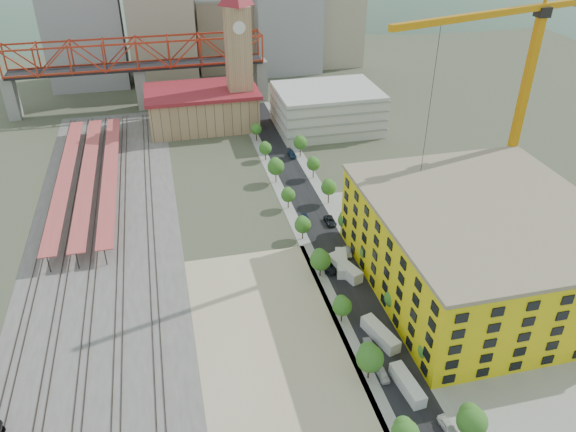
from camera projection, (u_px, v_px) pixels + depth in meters
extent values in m
plane|color=#474C38|center=(264.00, 256.00, 128.94)|extent=(400.00, 400.00, 0.00)
cube|color=#605E59|center=(105.00, 236.00, 136.34)|extent=(36.00, 165.00, 0.06)
cube|color=tan|center=(276.00, 357.00, 101.97)|extent=(28.00, 67.00, 0.06)
cube|color=black|center=(313.00, 215.00, 144.55)|extent=(12.00, 170.00, 0.06)
cube|color=gray|center=(293.00, 218.00, 143.47)|extent=(3.00, 170.00, 0.04)
cube|color=gray|center=(334.00, 213.00, 145.65)|extent=(3.00, 170.00, 0.04)
cube|color=gray|center=(486.00, 281.00, 121.22)|extent=(50.00, 90.00, 0.06)
cube|color=#382B23|center=(41.00, 243.00, 133.37)|extent=(0.12, 160.00, 0.18)
cube|color=#382B23|center=(47.00, 242.00, 133.65)|extent=(0.12, 160.00, 0.18)
cube|color=#382B23|center=(67.00, 240.00, 134.56)|extent=(0.12, 160.00, 0.18)
cube|color=#382B23|center=(73.00, 239.00, 134.84)|extent=(0.12, 160.00, 0.18)
cube|color=#382B23|center=(93.00, 237.00, 135.74)|extent=(0.12, 160.00, 0.18)
cube|color=#382B23|center=(99.00, 236.00, 136.03)|extent=(0.12, 160.00, 0.18)
cube|color=#382B23|center=(119.00, 233.00, 136.93)|extent=(0.12, 160.00, 0.18)
cube|color=#382B23|center=(125.00, 233.00, 137.21)|extent=(0.12, 160.00, 0.18)
cube|color=#382B23|center=(148.00, 230.00, 138.31)|extent=(0.12, 160.00, 0.18)
cube|color=#382B23|center=(154.00, 229.00, 138.60)|extent=(0.12, 160.00, 0.18)
cube|color=#CC514E|center=(65.00, 175.00, 154.94)|extent=(4.00, 80.00, 0.25)
cylinder|color=black|center=(67.00, 182.00, 155.99)|extent=(0.24, 0.24, 4.00)
cube|color=#CC514E|center=(88.00, 173.00, 156.13)|extent=(4.00, 80.00, 0.25)
cylinder|color=black|center=(89.00, 180.00, 157.17)|extent=(0.24, 0.24, 4.00)
cube|color=#CC514E|center=(110.00, 171.00, 157.32)|extent=(4.00, 80.00, 0.25)
cylinder|color=black|center=(111.00, 177.00, 158.36)|extent=(0.24, 0.24, 4.00)
cube|color=tan|center=(203.00, 109.00, 192.95)|extent=(36.00, 22.00, 12.00)
cube|color=maroon|center=(201.00, 91.00, 189.56)|extent=(38.00, 24.00, 1.20)
cube|color=tan|center=(239.00, 68.00, 186.57)|extent=(8.00, 8.00, 40.00)
cylinder|color=white|center=(239.00, 28.00, 175.88)|extent=(4.00, 0.30, 4.00)
cube|color=silver|center=(327.00, 109.00, 190.57)|extent=(34.00, 26.00, 14.00)
cube|color=gray|center=(12.00, 98.00, 198.41)|extent=(4.00, 6.00, 15.00)
cube|color=gray|center=(261.00, 80.00, 216.22)|extent=(4.00, 6.00, 15.00)
cube|color=gray|center=(142.00, 88.00, 207.32)|extent=(4.00, 6.00, 15.00)
cube|color=black|center=(139.00, 67.00, 203.15)|extent=(90.00, 9.00, 1.00)
cube|color=yellow|center=(481.00, 248.00, 115.95)|extent=(44.00, 50.00, 18.00)
cube|color=gray|center=(489.00, 209.00, 111.06)|extent=(44.60, 50.60, 0.80)
cube|color=#9EA0A3|center=(86.00, 37.00, 226.45)|extent=(30.00, 25.00, 38.00)
cube|color=#B2A58C|center=(160.00, 18.00, 224.59)|extent=(26.00, 22.00, 52.00)
cube|color=gray|center=(223.00, 33.00, 248.11)|extent=(24.00, 24.00, 30.00)
cube|color=#B2A58C|center=(335.00, 14.00, 250.21)|extent=(22.00, 20.00, 44.00)
cube|color=brown|center=(190.00, 34.00, 254.69)|extent=(20.00, 20.00, 26.00)
ellipsoid|color=#4C6B59|center=(67.00, 132.00, 364.48)|extent=(396.00, 216.00, 180.00)
ellipsoid|color=#4C6B59|center=(250.00, 148.00, 400.71)|extent=(484.00, 264.00, 220.00)
ellipsoid|color=#4C6B59|center=(410.00, 105.00, 413.00)|extent=(418.00, 228.00, 190.00)
cube|color=orange|center=(518.00, 123.00, 133.56)|extent=(1.74, 1.74, 48.84)
cube|color=black|center=(543.00, 12.00, 120.29)|extent=(2.71, 2.71, 2.17)
cube|color=orange|center=(473.00, 17.00, 111.14)|extent=(40.04, 12.47, 1.30)
cube|color=orange|center=(564.00, 3.00, 122.44)|extent=(12.89, 4.79, 1.30)
cube|color=silver|center=(407.00, 385.00, 94.91)|extent=(3.25, 9.11, 2.44)
cube|color=silver|center=(380.00, 334.00, 105.28)|extent=(4.89, 9.70, 2.57)
cube|color=silver|center=(345.00, 268.00, 122.86)|extent=(5.67, 10.11, 2.69)
cube|color=silver|center=(342.00, 263.00, 124.65)|extent=(4.50, 9.32, 2.47)
imported|color=silver|center=(383.00, 374.00, 97.57)|extent=(1.66, 4.09, 1.39)
imported|color=#95959A|center=(368.00, 346.00, 103.39)|extent=(2.06, 4.34, 1.38)
imported|color=black|center=(329.00, 267.00, 124.30)|extent=(2.73, 5.69, 1.57)
imported|color=navy|center=(305.00, 221.00, 140.85)|extent=(2.56, 5.27, 1.48)
imported|color=white|center=(448.00, 426.00, 88.31)|extent=(2.14, 4.52, 1.49)
imported|color=#A2A2A7|center=(348.00, 252.00, 129.32)|extent=(2.08, 4.29, 1.36)
imported|color=black|center=(330.00, 221.00, 140.76)|extent=(2.32, 5.02, 1.39)
imported|color=navy|center=(292.00, 154.00, 174.23)|extent=(2.02, 4.98, 1.44)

